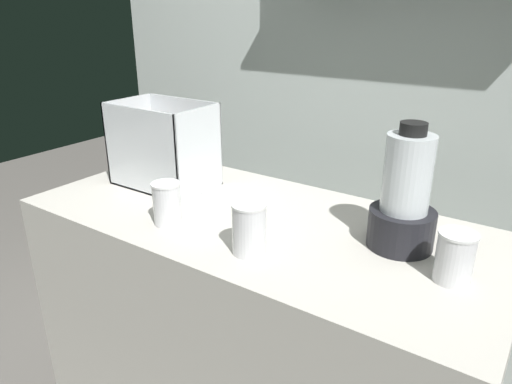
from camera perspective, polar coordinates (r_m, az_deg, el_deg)
counter at (r=1.61m, az=0.00°, el=-17.78°), size 1.40×0.64×0.90m
back_wall_unit at (r=1.94m, az=13.53°, el=14.90°), size 2.60×0.24×2.50m
carrot_display_bin at (r=1.63m, az=-10.91°, el=3.84°), size 0.33×0.22×0.28m
blender_pitcher at (r=1.22m, az=17.64°, el=-1.02°), size 0.17×0.17×0.32m
juice_cup_orange_far_left at (r=1.34m, az=-10.78°, el=-1.63°), size 0.08×0.08×0.12m
juice_cup_orange_left at (r=1.16m, az=-0.83°, el=-4.87°), size 0.09×0.09×0.13m
juice_cup_mango_middle at (r=1.13m, az=23.05°, el=-7.52°), size 0.09×0.09×0.12m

